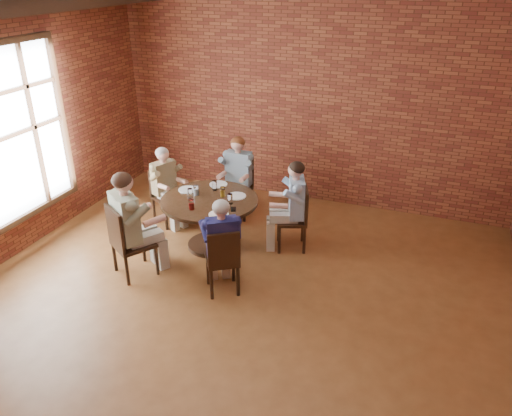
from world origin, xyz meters
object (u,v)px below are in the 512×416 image
(chair_d, at_px, (126,239))
(chair_e, at_px, (223,259))
(diner_c, at_px, (166,187))
(chair_c, at_px, (164,193))
(chair_a, at_px, (298,216))
(chair_b, at_px, (239,184))
(diner_d, at_px, (131,225))
(diner_e, at_px, (222,246))
(dining_table, at_px, (210,213))
(diner_b, at_px, (237,178))
(diner_a, at_px, (292,206))
(smartphone, at_px, (233,209))

(chair_d, xyz_separation_m, chair_e, (1.31, 0.07, -0.04))
(diner_c, relative_size, chair_e, 1.38)
(chair_c, bearing_deg, diner_c, -90.00)
(chair_a, bearing_deg, chair_b, -141.63)
(chair_b, distance_m, chair_d, 2.27)
(diner_d, relative_size, diner_e, 1.14)
(diner_c, bearing_deg, chair_a, -65.64)
(chair_d, xyz_separation_m, diner_d, (0.05, 0.08, 0.18))
(chair_b, distance_m, diner_e, 2.14)
(diner_c, height_order, diner_e, diner_e)
(dining_table, bearing_deg, chair_e, -56.75)
(chair_a, distance_m, chair_c, 2.14)
(chair_a, height_order, chair_b, same)
(chair_b, relative_size, chair_c, 1.05)
(dining_table, height_order, chair_e, chair_e)
(dining_table, height_order, chair_d, chair_d)
(chair_a, bearing_deg, diner_d, -72.20)
(chair_a, relative_size, diner_c, 0.75)
(diner_b, relative_size, chair_c, 1.48)
(diner_a, xyz_separation_m, diner_c, (-2.00, 0.03, -0.04))
(diner_c, bearing_deg, chair_c, 90.00)
(chair_d, height_order, chair_e, chair_d)
(diner_c, bearing_deg, chair_b, -26.83)
(diner_e, bearing_deg, chair_e, 90.00)
(chair_c, distance_m, chair_d, 1.53)
(dining_table, height_order, diner_e, diner_e)
(diner_b, relative_size, diner_e, 1.04)
(diner_c, distance_m, smartphone, 1.50)
(diner_d, bearing_deg, smartphone, -110.67)
(chair_c, bearing_deg, dining_table, -90.00)
(diner_e, bearing_deg, diner_b, -105.63)
(diner_b, bearing_deg, chair_e, -73.55)
(diner_a, relative_size, chair_b, 1.41)
(chair_d, bearing_deg, diner_b, -74.01)
(dining_table, distance_m, diner_e, 1.08)
(diner_c, xyz_separation_m, chair_d, (0.25, -1.46, -0.08))
(chair_a, height_order, chair_d, chair_d)
(dining_table, bearing_deg, chair_b, 91.70)
(chair_d, height_order, diner_d, diner_d)
(smartphone, bearing_deg, diner_b, 87.89)
(chair_d, bearing_deg, dining_table, -90.00)
(diner_b, bearing_deg, smartphone, -71.04)
(diner_d, height_order, smartphone, diner_d)
(diner_b, distance_m, chair_d, 2.20)
(dining_table, relative_size, chair_c, 1.53)
(chair_b, bearing_deg, chair_e, -74.14)
(smartphone, bearing_deg, diner_a, 19.35)
(chair_c, distance_m, diner_d, 1.47)
(chair_c, xyz_separation_m, diner_d, (0.37, -1.41, 0.23))
(diner_a, distance_m, diner_b, 1.29)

